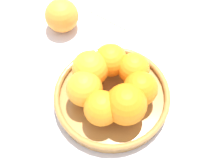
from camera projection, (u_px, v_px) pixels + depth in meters
name	position (u px, v px, depth m)	size (l,w,h in m)	color
ground_plane	(112.00, 100.00, 0.69)	(4.00, 4.00, 0.00)	silver
fruit_bowl	(112.00, 96.00, 0.68)	(0.25, 0.25, 0.03)	#A57238
orange_pile	(112.00, 85.00, 0.63)	(0.19, 0.18, 0.08)	orange
stray_orange	(62.00, 16.00, 0.76)	(0.08, 0.08, 0.08)	orange
napkin_folded	(119.00, 7.00, 0.83)	(0.11, 0.11, 0.01)	silver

